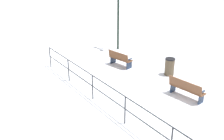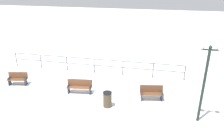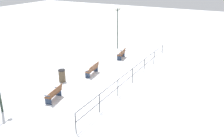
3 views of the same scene
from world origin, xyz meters
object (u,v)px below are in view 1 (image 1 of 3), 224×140
(lamppost_middle, at_px, (118,5))
(trash_bin, at_px, (170,67))
(bench_third, at_px, (120,59))
(bench_second, at_px, (186,88))

(lamppost_middle, xyz_separation_m, trash_bin, (-0.35, -5.01, -2.44))
(bench_third, height_order, trash_bin, trash_bin)
(bench_second, bearing_deg, bench_third, 84.99)
(bench_second, height_order, trash_bin, trash_bin)
(lamppost_middle, distance_m, trash_bin, 5.59)
(bench_second, relative_size, bench_third, 1.12)
(bench_second, distance_m, bench_third, 4.64)
(lamppost_middle, bearing_deg, trash_bin, -93.98)
(lamppost_middle, bearing_deg, bench_third, -124.26)
(lamppost_middle, height_order, trash_bin, lamppost_middle)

